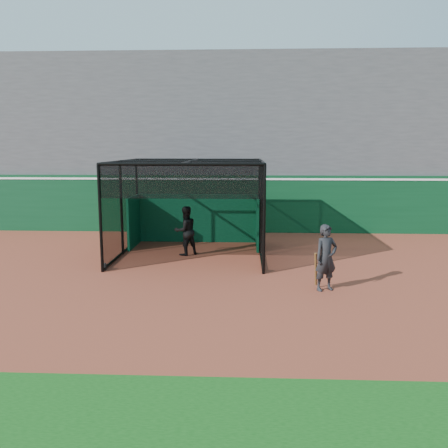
{
  "coord_description": "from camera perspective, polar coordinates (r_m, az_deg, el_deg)",
  "views": [
    {
      "loc": [
        0.73,
        -12.22,
        3.72
      ],
      "look_at": [
        0.08,
        2.0,
        1.4
      ],
      "focal_mm": 38.0,
      "sensor_mm": 36.0,
      "label": 1
    }
  ],
  "objects": [
    {
      "name": "batter",
      "position": [
        16.44,
        -4.66,
        -0.82
      ],
      "size": [
        1.05,
        1.0,
        1.7
      ],
      "primitive_type": "imported",
      "rotation": [
        0.0,
        0.0,
        3.74
      ],
      "color": "black",
      "rests_on": "ground"
    },
    {
      "name": "grandstand",
      "position": [
        24.51,
        0.92,
        11.03
      ],
      "size": [
        50.0,
        7.85,
        8.95
      ],
      "color": "#4C4C4F",
      "rests_on": "ground"
    },
    {
      "name": "ground",
      "position": [
        12.79,
        -0.78,
        -7.65
      ],
      "size": [
        120.0,
        120.0,
        0.0
      ],
      "primitive_type": "plane",
      "color": "brown",
      "rests_on": "ground"
    },
    {
      "name": "on_deck_player",
      "position": [
        12.63,
        12.17,
        -4.0
      ],
      "size": [
        0.75,
        0.65,
        1.75
      ],
      "color": "black",
      "rests_on": "ground"
    },
    {
      "name": "batting_cage",
      "position": [
        16.33,
        -3.99,
        1.82
      ],
      "size": [
        4.93,
        4.91,
        3.23
      ],
      "color": "black",
      "rests_on": "ground"
    },
    {
      "name": "outfield_wall",
      "position": [
        20.87,
        0.59,
        2.57
      ],
      "size": [
        50.0,
        0.5,
        2.5
      ],
      "color": "#0A391C",
      "rests_on": "ground"
    }
  ]
}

